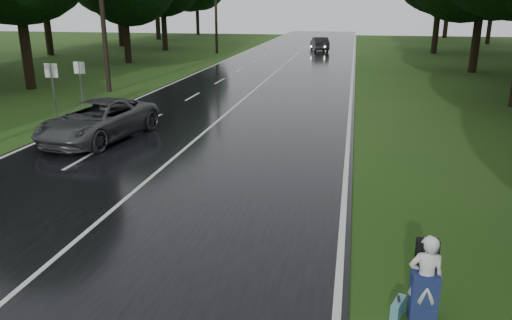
# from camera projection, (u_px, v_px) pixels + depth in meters

# --- Properties ---
(ground) EXTENTS (160.00, 160.00, 0.00)m
(ground) POSITION_uv_depth(u_px,v_px,m) (7.00, 301.00, 8.89)
(ground) COLOR #274815
(ground) RESTS_ON ground
(road) EXTENTS (12.00, 140.00, 0.04)m
(road) POSITION_uv_depth(u_px,v_px,m) (244.00, 99.00, 27.61)
(road) COLOR black
(road) RESTS_ON ground
(lane_center) EXTENTS (0.12, 140.00, 0.01)m
(lane_center) POSITION_uv_depth(u_px,v_px,m) (244.00, 98.00, 27.60)
(lane_center) COLOR silver
(lane_center) RESTS_ON road
(grey_car) EXTENTS (3.30, 5.72, 1.50)m
(grey_car) POSITION_uv_depth(u_px,v_px,m) (98.00, 120.00, 19.11)
(grey_car) COLOR #414345
(grey_car) RESTS_ON road
(far_car) EXTENTS (2.51, 4.69, 1.47)m
(far_car) POSITION_uv_depth(u_px,v_px,m) (319.00, 44.00, 55.26)
(far_car) COLOR black
(far_car) RESTS_ON road
(hitchhiker) EXTENTS (0.60, 0.54, 1.57)m
(hitchhiker) POSITION_uv_depth(u_px,v_px,m) (425.00, 282.00, 8.15)
(hitchhiker) COLOR silver
(hitchhiker) RESTS_ON ground
(suitcase) EXTENTS (0.29, 0.48, 0.33)m
(suitcase) POSITION_uv_depth(u_px,v_px,m) (398.00, 309.00, 8.39)
(suitcase) COLOR teal
(suitcase) RESTS_ON ground
(utility_pole_mid) EXTENTS (1.80, 0.28, 9.31)m
(utility_pole_mid) POSITION_uv_depth(u_px,v_px,m) (109.00, 92.00, 29.93)
(utility_pole_mid) COLOR black
(utility_pole_mid) RESTS_ON ground
(utility_pole_far) EXTENTS (1.80, 0.28, 9.17)m
(utility_pole_far) POSITION_uv_depth(u_px,v_px,m) (217.00, 53.00, 52.90)
(utility_pole_far) COLOR black
(utility_pole_far) RESTS_ON ground
(road_sign_a) EXTENTS (0.62, 0.10, 2.57)m
(road_sign_a) POSITION_uv_depth(u_px,v_px,m) (57.00, 121.00, 22.54)
(road_sign_a) COLOR white
(road_sign_a) RESTS_ON ground
(road_sign_b) EXTENTS (0.57, 0.10, 2.39)m
(road_sign_b) POSITION_uv_depth(u_px,v_px,m) (84.00, 110.00, 24.72)
(road_sign_b) COLOR white
(road_sign_b) RESTS_ON ground
(tree_left_d) EXTENTS (9.66, 9.66, 15.10)m
(tree_left_d) POSITION_uv_depth(u_px,v_px,m) (31.00, 89.00, 30.96)
(tree_left_d) COLOR black
(tree_left_d) RESTS_ON ground
(tree_left_e) EXTENTS (7.98, 7.98, 12.47)m
(tree_left_e) POSITION_uv_depth(u_px,v_px,m) (129.00, 63.00, 44.47)
(tree_left_e) COLOR black
(tree_left_e) RESTS_ON ground
(tree_left_f) EXTENTS (9.29, 9.29, 14.52)m
(tree_left_f) POSITION_uv_depth(u_px,v_px,m) (165.00, 50.00, 56.09)
(tree_left_f) COLOR black
(tree_left_f) RESTS_ON ground
(tree_right_e) EXTENTS (9.06, 9.06, 14.15)m
(tree_right_e) POSITION_uv_depth(u_px,v_px,m) (472.00, 72.00, 38.30)
(tree_right_e) COLOR black
(tree_right_e) RESTS_ON ground
(tree_right_f) EXTENTS (9.90, 9.90, 15.47)m
(tree_right_f) POSITION_uv_depth(u_px,v_px,m) (433.00, 53.00, 52.78)
(tree_right_f) COLOR black
(tree_right_f) RESTS_ON ground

